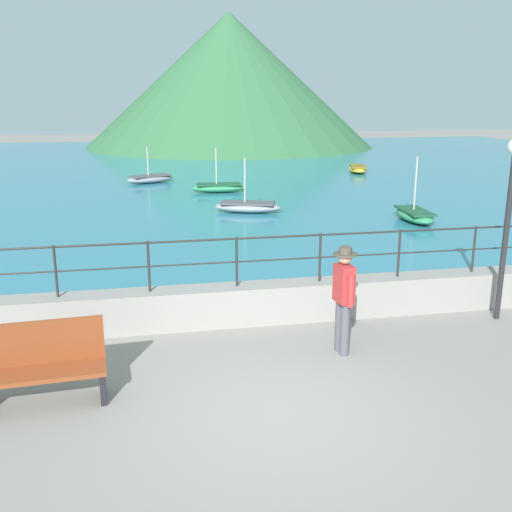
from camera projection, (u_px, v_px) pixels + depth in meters
ground_plane at (277, 412)px, 7.70m from camera, size 120.00×120.00×0.00m
promenade_wall at (237, 304)px, 10.64m from camera, size 20.00×0.56×0.70m
railing at (237, 253)px, 10.39m from camera, size 18.44×0.04×0.90m
lake_water at (170, 171)px, 32.16m from camera, size 64.00×44.32×0.06m
hill_main at (229, 81)px, 46.65m from camera, size 22.88×22.88×10.28m
bench_main at (39, 364)px, 7.81m from camera, size 1.73×0.67×1.13m
person_walking at (344, 295)px, 9.23m from camera, size 0.38×0.57×1.75m
lamp_post at (510, 201)px, 10.36m from camera, size 0.28×0.28×3.28m
boat_1 at (150, 179)px, 27.49m from camera, size 2.46×1.79×1.66m
boat_2 at (415, 215)px, 19.11m from camera, size 1.08×2.36×2.08m
boat_3 at (358, 169)px, 31.23m from camera, size 1.48×2.46×0.36m
boat_4 at (248, 207)px, 20.52m from camera, size 2.47×1.58×1.88m
boat_6 at (219, 187)px, 24.83m from camera, size 2.35×1.03×1.85m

